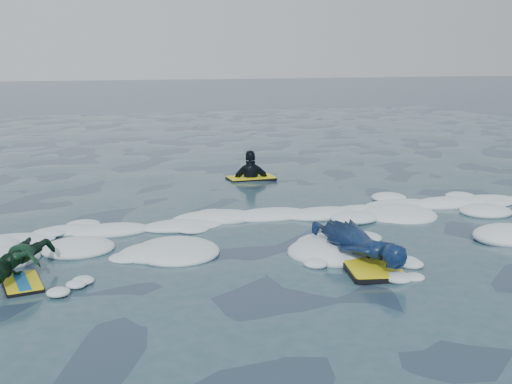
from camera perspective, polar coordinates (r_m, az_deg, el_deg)
ground at (r=8.73m, az=2.06°, el=-5.05°), size 120.00×120.00×0.00m
foam_band at (r=9.67m, az=0.07°, el=-3.33°), size 12.00×3.10×0.30m
prone_woman_unit at (r=8.18m, az=9.37°, el=-4.69°), size 0.85×1.80×0.45m
prone_child_unit at (r=7.94m, az=-20.11°, el=-5.95°), size 0.96×1.21×0.42m
waiting_rider_unit at (r=13.44m, az=-0.44°, el=0.64°), size 1.00×0.57×1.48m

